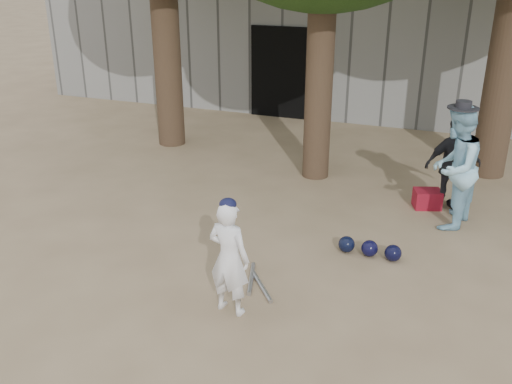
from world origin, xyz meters
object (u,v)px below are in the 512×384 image
at_px(spectator_blue, 454,168).
at_px(spectator_dark, 453,165).
at_px(red_bag, 427,199).
at_px(boy_player, 229,258).

xyz_separation_m(spectator_blue, spectator_dark, (-0.03, 0.64, -0.18)).
bearing_deg(red_bag, boy_player, -116.93).
bearing_deg(boy_player, spectator_blue, -115.84).
distance_m(boy_player, spectator_dark, 4.44).
relative_size(spectator_blue, red_bag, 4.43).
xyz_separation_m(boy_player, spectator_dark, (2.23, 3.84, 0.06)).
relative_size(spectator_blue, spectator_dark, 1.24).
relative_size(boy_player, spectator_blue, 0.75).
distance_m(boy_player, spectator_blue, 3.92).
bearing_deg(spectator_dark, spectator_blue, 69.98).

